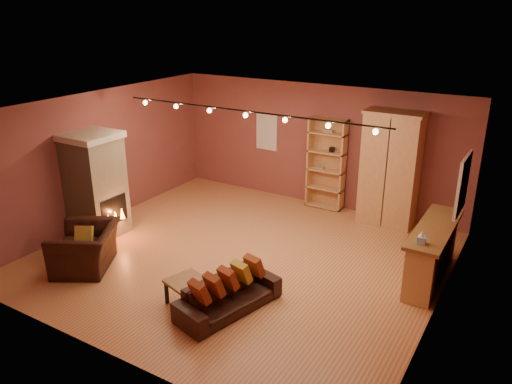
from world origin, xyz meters
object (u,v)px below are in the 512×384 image
Objects in this scene: armchair at (85,241)px; coffee_table at (187,284)px; fireplace at (96,185)px; bookcase at (327,163)px; armoire at (390,169)px; loveseat at (228,289)px; bar_counter at (432,253)px.

armchair is 2.29m from coffee_table.
bookcase is (3.38, 3.74, 0.01)m from fireplace.
armchair is 1.99× the size of coffee_table.
bookcase is 1.50× the size of armchair.
armoire is 6.19m from armchair.
fireplace reaches higher than loveseat.
fireplace is 5.04m from bookcase.
bookcase is 1.02× the size of bar_counter.
coffee_table is at bearing 59.03° from armchair.
armchair is at bearing 179.74° from coffee_table.
bar_counter reaches higher than loveseat.
bookcase is 4.94m from coffee_table.
loveseat is 2.54× the size of coffee_table.
armchair is (-3.99, -4.68, -0.71)m from armoire.
loveseat is (0.42, -4.68, -0.71)m from bookcase.
bookcase is 3.62m from bar_counter.
armchair is at bearing -52.18° from fireplace.
armchair is (-2.50, -4.88, -0.55)m from bookcase.
fireplace is 3.03× the size of coffee_table.
armoire is 1.18× the size of bar_counter.
armoire is 4.69m from loveseat.
armchair is (-2.92, -0.19, 0.16)m from loveseat.
armoire is at bearing 1.29° from loveseat.
armoire is 5.06m from coffee_table.
fireplace is at bearing 90.79° from loveseat.
bookcase reaches higher than loveseat.
bookcase is at bearing 47.86° from fireplace.
bar_counter is (1.37, -1.94, -0.72)m from armoire.
coffee_table is at bearing -110.05° from armoire.
armoire reaches higher than coffee_table.
bookcase is 1.51m from armoire.
bar_counter is 3.52m from loveseat.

